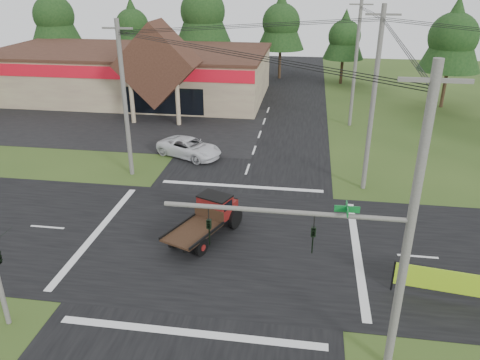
# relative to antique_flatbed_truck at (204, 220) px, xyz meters

# --- Properties ---
(ground) EXTENTS (120.00, 120.00, 0.00)m
(ground) POSITION_rel_antique_flatbed_truck_xyz_m (1.01, -0.25, -1.07)
(ground) COLOR #2C4418
(ground) RESTS_ON ground
(road_ns) EXTENTS (12.00, 120.00, 0.02)m
(road_ns) POSITION_rel_antique_flatbed_truck_xyz_m (1.01, -0.25, -1.06)
(road_ns) COLOR black
(road_ns) RESTS_ON ground
(road_ew) EXTENTS (120.00, 12.00, 0.02)m
(road_ew) POSITION_rel_antique_flatbed_truck_xyz_m (1.01, -0.25, -1.06)
(road_ew) COLOR black
(road_ew) RESTS_ON ground
(parking_apron) EXTENTS (28.00, 14.00, 0.02)m
(parking_apron) POSITION_rel_antique_flatbed_truck_xyz_m (-12.99, 18.75, -1.05)
(parking_apron) COLOR black
(parking_apron) RESTS_ON ground
(cvs_building) EXTENTS (30.40, 18.20, 9.19)m
(cvs_building) POSITION_rel_antique_flatbed_truck_xyz_m (-14.70, 29.32, 1.71)
(cvs_building) COLOR gray
(cvs_building) RESTS_ON ground
(traffic_signal_mast) EXTENTS (8.12, 0.24, 7.00)m
(traffic_signal_mast) POSITION_rel_antique_flatbed_truck_xyz_m (6.82, -7.75, 3.36)
(traffic_signal_mast) COLOR #595651
(traffic_signal_mast) RESTS_ON ground
(utility_pole_nr) EXTENTS (2.00, 0.30, 11.00)m
(utility_pole_nr) POSITION_rel_antique_flatbed_truck_xyz_m (8.51, -7.75, 4.57)
(utility_pole_nr) COLOR #595651
(utility_pole_nr) RESTS_ON ground
(utility_pole_nw) EXTENTS (2.00, 0.30, 10.50)m
(utility_pole_nw) POSITION_rel_antique_flatbed_truck_xyz_m (-6.99, 7.75, 4.32)
(utility_pole_nw) COLOR #595651
(utility_pole_nw) RESTS_ON ground
(utility_pole_ne) EXTENTS (2.00, 0.30, 11.50)m
(utility_pole_ne) POSITION_rel_antique_flatbed_truck_xyz_m (9.01, 7.75, 4.82)
(utility_pole_ne) COLOR #595651
(utility_pole_ne) RESTS_ON ground
(utility_pole_n) EXTENTS (2.00, 0.30, 11.20)m
(utility_pole_n) POSITION_rel_antique_flatbed_truck_xyz_m (9.01, 21.75, 4.67)
(utility_pole_n) COLOR #595651
(utility_pole_n) RESTS_ON ground
(tree_row_a) EXTENTS (6.72, 6.72, 12.12)m
(tree_row_a) POSITION_rel_antique_flatbed_truck_xyz_m (-28.99, 39.75, 6.98)
(tree_row_a) COLOR #332316
(tree_row_a) RESTS_ON ground
(tree_row_b) EXTENTS (5.60, 5.60, 10.10)m
(tree_row_b) POSITION_rel_antique_flatbed_truck_xyz_m (-18.99, 41.75, 5.64)
(tree_row_b) COLOR #332316
(tree_row_b) RESTS_ON ground
(tree_row_c) EXTENTS (7.28, 7.28, 13.13)m
(tree_row_c) POSITION_rel_antique_flatbed_truck_xyz_m (-8.99, 40.75, 7.65)
(tree_row_c) COLOR #332316
(tree_row_c) RESTS_ON ground
(tree_row_d) EXTENTS (6.16, 6.16, 11.11)m
(tree_row_d) POSITION_rel_antique_flatbed_truck_xyz_m (1.01, 41.75, 6.31)
(tree_row_d) COLOR #332316
(tree_row_d) RESTS_ON ground
(tree_row_e) EXTENTS (5.04, 5.04, 9.09)m
(tree_row_e) POSITION_rel_antique_flatbed_truck_xyz_m (9.01, 39.75, 4.96)
(tree_row_e) COLOR #332316
(tree_row_e) RESTS_ON ground
(tree_side_ne) EXTENTS (6.16, 6.16, 11.11)m
(tree_side_ne) POSITION_rel_antique_flatbed_truck_xyz_m (19.01, 29.75, 6.31)
(tree_side_ne) COLOR #332316
(tree_side_ne) RESTS_ON ground
(antique_flatbed_truck) EXTENTS (3.76, 5.46, 2.14)m
(antique_flatbed_truck) POSITION_rel_antique_flatbed_truck_xyz_m (0.00, 0.00, 0.00)
(antique_flatbed_truck) COLOR #54120C
(antique_flatbed_truck) RESTS_ON ground
(roadside_banner) EXTENTS (4.46, 0.75, 1.53)m
(roadside_banner) POSITION_rel_antique_flatbed_truck_xyz_m (11.45, -3.51, -0.30)
(roadside_banner) COLOR #8CBD19
(roadside_banner) RESTS_ON ground
(white_pickup) EXTENTS (5.70, 4.31, 1.44)m
(white_pickup) POSITION_rel_antique_flatbed_truck_xyz_m (-3.79, 11.70, -0.35)
(white_pickup) COLOR silver
(white_pickup) RESTS_ON ground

